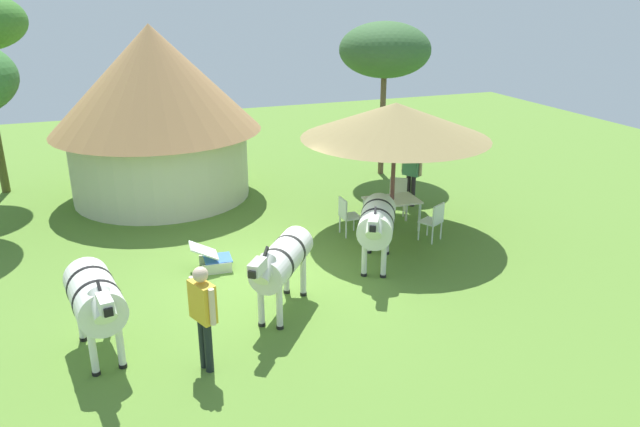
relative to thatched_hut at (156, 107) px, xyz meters
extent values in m
plane|color=#557E2E|center=(1.45, -5.95, -2.48)|extent=(36.00, 36.00, 0.00)
cylinder|color=beige|center=(0.00, 0.00, -1.55)|extent=(4.73, 4.73, 1.85)
cone|color=#9F7549|center=(0.00, 0.00, 0.75)|extent=(5.55, 5.55, 2.76)
cylinder|color=brown|center=(4.81, -4.48, -1.36)|extent=(0.10, 0.10, 2.23)
cone|color=olive|center=(4.81, -4.48, 0.16)|extent=(4.34, 4.34, 0.81)
cube|color=silver|center=(4.81, -4.48, -1.76)|extent=(1.29, 0.90, 0.04)
cylinder|color=silver|center=(4.27, -4.10, -2.13)|extent=(0.06, 0.06, 0.70)
cylinder|color=silver|center=(5.40, -4.16, -2.13)|extent=(0.06, 0.06, 0.70)
cylinder|color=silver|center=(4.23, -4.81, -2.13)|extent=(0.06, 0.06, 0.70)
cylinder|color=silver|center=(5.36, -4.87, -2.13)|extent=(0.06, 0.06, 0.70)
cube|color=silver|center=(3.74, -4.48, -2.03)|extent=(0.42, 0.44, 0.04)
cube|color=silver|center=(3.55, -4.48, -1.80)|extent=(0.04, 0.44, 0.45)
cylinder|color=silver|center=(3.92, -4.29, -2.25)|extent=(0.04, 0.04, 0.45)
cylinder|color=silver|center=(3.92, -4.67, -2.25)|extent=(0.04, 0.04, 0.45)
cylinder|color=silver|center=(3.56, -4.29, -2.25)|extent=(0.04, 0.04, 0.45)
cylinder|color=silver|center=(3.56, -4.67, -2.25)|extent=(0.04, 0.04, 0.45)
cube|color=white|center=(5.33, -5.43, -2.03)|extent=(0.59, 0.58, 0.04)
cube|color=white|center=(5.42, -5.59, -1.80)|extent=(0.41, 0.25, 0.45)
cylinder|color=white|center=(5.07, -5.36, -2.25)|extent=(0.04, 0.04, 0.45)
cylinder|color=white|center=(5.41, -5.18, -2.25)|extent=(0.04, 0.04, 0.45)
cylinder|color=white|center=(5.25, -5.68, -2.25)|extent=(0.04, 0.04, 0.45)
cylinder|color=white|center=(5.58, -5.50, -2.25)|extent=(0.04, 0.04, 0.45)
cube|color=silver|center=(5.42, -3.60, -2.03)|extent=(0.60, 0.60, 0.04)
cube|color=silver|center=(5.53, -3.44, -1.80)|extent=(0.39, 0.28, 0.45)
cylinder|color=silver|center=(5.48, -3.85, -2.25)|extent=(0.04, 0.04, 0.45)
cylinder|color=silver|center=(5.16, -3.64, -2.25)|extent=(0.04, 0.04, 0.45)
cylinder|color=silver|center=(5.68, -3.56, -2.25)|extent=(0.04, 0.04, 0.45)
cylinder|color=silver|center=(5.37, -3.34, -2.25)|extent=(0.04, 0.04, 0.45)
cylinder|color=black|center=(6.01, -3.11, -2.06)|extent=(0.12, 0.12, 0.84)
cylinder|color=black|center=(6.08, -3.24, -2.06)|extent=(0.12, 0.12, 0.84)
cube|color=#458462|center=(6.04, -3.17, -1.34)|extent=(0.41, 0.50, 0.59)
cylinder|color=tan|center=(5.91, -2.95, -1.33)|extent=(0.09, 0.09, 0.56)
cylinder|color=tan|center=(6.17, -3.39, -1.33)|extent=(0.09, 0.09, 0.56)
sphere|color=tan|center=(6.04, -3.17, -0.91)|extent=(0.23, 0.23, 0.23)
cylinder|color=black|center=(-0.46, -8.60, -2.05)|extent=(0.12, 0.12, 0.85)
cylinder|color=black|center=(-0.40, -8.74, -2.05)|extent=(0.12, 0.12, 0.85)
cube|color=gold|center=(-0.43, -8.67, -1.32)|extent=(0.37, 0.51, 0.60)
cylinder|color=beige|center=(-0.52, -8.43, -1.31)|extent=(0.09, 0.09, 0.57)
cylinder|color=beige|center=(-0.33, -8.92, -1.31)|extent=(0.09, 0.09, 0.57)
sphere|color=beige|center=(-0.43, -8.67, -0.89)|extent=(0.23, 0.23, 0.23)
cube|color=#3666B0|center=(0.45, -5.23, -2.26)|extent=(0.58, 0.56, 0.03)
cube|color=silver|center=(0.18, -5.21, -2.04)|extent=(0.58, 0.56, 0.30)
cube|color=beige|center=(0.42, -4.96, -2.37)|extent=(0.61, 0.08, 0.22)
cube|color=beige|center=(0.38, -5.48, -2.37)|extent=(0.61, 0.08, 0.22)
cylinder|color=silver|center=(-1.91, -7.67, -1.45)|extent=(0.93, 1.53, 0.72)
cylinder|color=black|center=(-1.95, -7.39, -1.45)|extent=(0.73, 0.19, 0.73)
cylinder|color=black|center=(-1.87, -7.93, -1.45)|extent=(0.73, 0.19, 0.73)
cylinder|color=silver|center=(-1.80, -8.38, -1.27)|extent=(0.40, 0.60, 0.52)
cube|color=silver|center=(-1.75, -8.66, -1.11)|extent=(0.24, 0.42, 0.20)
cube|color=black|center=(-1.73, -8.84, -1.14)|extent=(0.14, 0.14, 0.12)
cube|color=black|center=(-1.80, -8.38, -1.07)|extent=(0.10, 0.37, 0.28)
cylinder|color=silver|center=(-1.63, -8.18, -2.10)|extent=(0.11, 0.11, 0.76)
cylinder|color=black|center=(-1.63, -8.18, -2.45)|extent=(0.13, 0.13, 0.06)
cylinder|color=silver|center=(-2.02, -8.24, -2.10)|extent=(0.11, 0.11, 0.76)
cylinder|color=black|center=(-2.02, -8.24, -2.45)|extent=(0.13, 0.13, 0.06)
cylinder|color=silver|center=(-1.80, -7.10, -2.10)|extent=(0.11, 0.11, 0.76)
cylinder|color=black|center=(-1.80, -7.10, -2.45)|extent=(0.13, 0.13, 0.06)
cylinder|color=silver|center=(-2.19, -7.16, -2.10)|extent=(0.11, 0.11, 0.76)
cylinder|color=black|center=(-2.19, -7.16, -2.45)|extent=(0.13, 0.13, 0.06)
cylinder|color=black|center=(-2.03, -6.91, -1.55)|extent=(0.09, 0.24, 0.53)
cylinder|color=silver|center=(3.59, -6.20, -1.49)|extent=(1.36, 1.66, 0.70)
cylinder|color=black|center=(3.74, -5.94, -1.49)|extent=(0.66, 0.42, 0.72)
cylinder|color=black|center=(3.45, -6.44, -1.49)|extent=(0.66, 0.42, 0.72)
cylinder|color=silver|center=(3.21, -6.86, -1.31)|extent=(0.55, 0.63, 0.52)
cube|color=silver|center=(3.07, -7.10, -1.15)|extent=(0.35, 0.44, 0.20)
cube|color=black|center=(2.98, -7.26, -1.18)|extent=(0.16, 0.16, 0.12)
cube|color=black|center=(3.21, -6.86, -1.11)|extent=(0.22, 0.34, 0.28)
cylinder|color=silver|center=(3.47, -6.80, -2.12)|extent=(0.11, 0.11, 0.72)
cylinder|color=black|center=(3.47, -6.80, -2.45)|extent=(0.13, 0.13, 0.06)
cylinder|color=silver|center=(3.13, -6.60, -2.12)|extent=(0.11, 0.11, 0.72)
cylinder|color=black|center=(3.13, -6.60, -2.45)|extent=(0.13, 0.13, 0.06)
cylinder|color=silver|center=(4.04, -5.80, -2.12)|extent=(0.11, 0.11, 0.72)
cylinder|color=black|center=(4.04, -5.80, -2.45)|extent=(0.13, 0.13, 0.06)
cylinder|color=silver|center=(3.70, -5.61, -2.12)|extent=(0.11, 0.11, 0.72)
cylinder|color=black|center=(3.70, -5.61, -2.45)|extent=(0.13, 0.13, 0.06)
cylinder|color=black|center=(3.99, -5.50, -1.59)|extent=(0.16, 0.23, 0.53)
cylinder|color=silver|center=(1.20, -7.35, -1.47)|extent=(1.49, 1.68, 0.61)
cylinder|color=black|center=(1.41, -7.09, -1.47)|extent=(0.54, 0.44, 0.62)
cylinder|color=black|center=(1.02, -7.58, -1.47)|extent=(0.54, 0.44, 0.62)
cylinder|color=silver|center=(0.70, -8.00, -1.29)|extent=(0.54, 0.58, 0.48)
cube|color=silver|center=(0.53, -8.23, -1.13)|extent=(0.39, 0.43, 0.20)
cube|color=black|center=(0.42, -8.37, -1.16)|extent=(0.17, 0.17, 0.12)
cube|color=black|center=(0.70, -8.00, -1.09)|extent=(0.26, 0.31, 0.28)
cylinder|color=silver|center=(0.95, -7.95, -2.09)|extent=(0.11, 0.11, 0.78)
cylinder|color=black|center=(0.95, -7.95, -2.45)|extent=(0.13, 0.13, 0.06)
cylinder|color=silver|center=(0.69, -7.74, -2.09)|extent=(0.11, 0.11, 0.78)
cylinder|color=black|center=(0.69, -7.74, -2.45)|extent=(0.13, 0.13, 0.06)
cylinder|color=silver|center=(1.72, -6.95, -2.09)|extent=(0.11, 0.11, 0.78)
cylinder|color=black|center=(1.72, -6.95, -2.45)|extent=(0.13, 0.13, 0.06)
cylinder|color=silver|center=(1.45, -6.75, -2.09)|extent=(0.11, 0.11, 0.78)
cylinder|color=black|center=(1.45, -6.75, -2.45)|extent=(0.13, 0.13, 0.06)
cylinder|color=black|center=(1.74, -6.65, -1.57)|extent=(0.18, 0.22, 0.53)
cylinder|color=brown|center=(6.63, -0.19, -0.97)|extent=(0.17, 0.17, 3.02)
ellipsoid|color=#355E2F|center=(6.63, -0.19, 1.28)|extent=(2.69, 2.69, 1.61)
camera|label=1|loc=(-1.59, -16.64, 2.97)|focal=34.14mm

